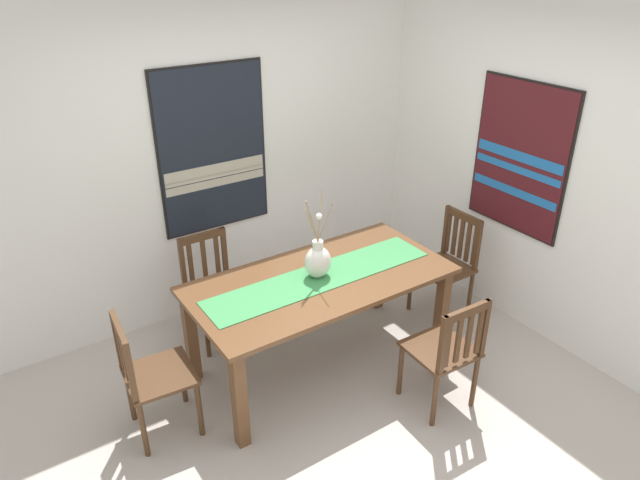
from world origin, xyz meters
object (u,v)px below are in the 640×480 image
at_px(painting_on_side_wall, 520,158).
at_px(chair_1, 151,375).
at_px(painting_on_back_wall, 213,150).
at_px(dining_table, 320,290).
at_px(chair_3, 448,262).
at_px(chair_0, 446,350).
at_px(centerpiece_vase, 318,260).
at_px(chair_2, 213,286).

bearing_deg(painting_on_side_wall, chair_1, 174.96).
bearing_deg(painting_on_back_wall, dining_table, -79.78).
bearing_deg(chair_3, chair_0, -135.40).
xyz_separation_m(centerpiece_vase, painting_on_back_wall, (-0.21, 1.20, 0.52)).
relative_size(dining_table, chair_1, 2.12).
xyz_separation_m(dining_table, chair_3, (1.31, 0.01, -0.18)).
bearing_deg(centerpiece_vase, painting_on_back_wall, 100.05).
height_order(centerpiece_vase, painting_on_side_wall, painting_on_side_wall).
bearing_deg(chair_1, painting_on_back_wall, 48.60).
relative_size(dining_table, chair_3, 2.08).
xyz_separation_m(centerpiece_vase, chair_2, (-0.49, 0.77, -0.44)).
xyz_separation_m(chair_0, chair_1, (-1.73, 0.86, -0.00)).
bearing_deg(painting_on_back_wall, chair_2, -123.00).
relative_size(chair_1, painting_on_side_wall, 0.75).
relative_size(centerpiece_vase, chair_2, 0.69).
xyz_separation_m(chair_2, painting_on_back_wall, (0.28, 0.43, 0.96)).
xyz_separation_m(chair_0, chair_2, (-0.95, 1.63, -0.01)).
relative_size(chair_1, painting_on_back_wall, 0.66).
xyz_separation_m(chair_3, painting_on_back_wall, (-1.53, 1.21, 0.94)).
relative_size(chair_0, chair_1, 1.00).
height_order(dining_table, chair_2, chair_2).
distance_m(chair_2, painting_on_side_wall, 2.62).
bearing_deg(painting_on_back_wall, chair_0, -71.82).
relative_size(centerpiece_vase, chair_3, 0.67).
xyz_separation_m(centerpiece_vase, chair_3, (1.32, -0.01, -0.42)).
bearing_deg(painting_on_back_wall, chair_1, -131.40).
distance_m(centerpiece_vase, painting_on_back_wall, 1.32).
xyz_separation_m(chair_1, painting_on_back_wall, (1.05, 1.19, 0.96)).
height_order(dining_table, chair_3, chair_3).
distance_m(chair_0, chair_2, 1.89).
bearing_deg(chair_1, chair_3, -0.44).
distance_m(centerpiece_vase, chair_2, 1.01).
height_order(centerpiece_vase, painting_on_back_wall, painting_on_back_wall).
height_order(chair_2, painting_on_back_wall, painting_on_back_wall).
bearing_deg(chair_2, painting_on_side_wall, -24.80).
height_order(chair_2, chair_3, chair_3).
distance_m(centerpiece_vase, painting_on_side_wall, 1.82).
xyz_separation_m(painting_on_back_wall, painting_on_side_wall, (1.94, -1.46, -0.02)).
bearing_deg(dining_table, chair_1, 178.71).
distance_m(chair_1, chair_2, 1.08).
distance_m(chair_3, painting_on_side_wall, 1.04).
bearing_deg(painting_on_back_wall, chair_3, -38.34).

